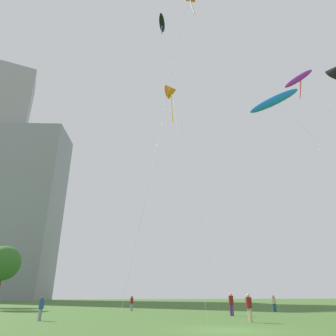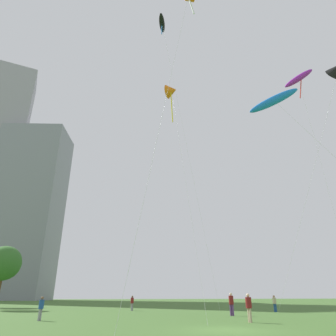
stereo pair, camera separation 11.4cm
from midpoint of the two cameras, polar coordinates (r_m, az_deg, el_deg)
The scene contains 13 objects.
ground at distance 17.59m, azimuth 11.44°, elevation -27.76°, with size 280.00×280.00×0.00m, color #3D6028.
person_standing_0 at distance 22.46m, azimuth 15.12°, elevation -23.73°, with size 0.39×0.39×1.74m.
person_standing_1 at distance 38.29m, azimuth -6.68°, elevation -23.78°, with size 0.35×0.35×1.58m.
person_standing_2 at distance 37.13m, azimuth 19.52°, elevation -22.74°, with size 0.36×0.36×1.63m.
person_standing_3 at distance 24.90m, azimuth -22.66°, elevation -22.97°, with size 0.34×0.34×1.54m.
person_standing_4 at distance 29.22m, azimuth 11.95°, elevation -23.52°, with size 0.41×0.41×1.83m.
kite_flying_0 at distance 39.05m, azimuth 23.46°, elevation 15.18°, with size 6.20×4.76×25.61m.
kite_flying_3 at distance 42.61m, azimuth -1.06°, elevation 25.56°, with size 9.01×8.43×33.97m.
kite_flying_4 at distance 32.43m, azimuth 0.80°, elevation 14.28°, with size 1.69×7.32×21.98m.
kite_flying_6 at distance 26.00m, azimuth 19.46°, elevation 11.90°, with size 13.81×3.65×17.23m.
park_tree_0 at distance 45.70m, azimuth -28.44°, elevation -15.51°, with size 4.22×4.22×7.57m.
park_tree_1 at distance 54.62m, azimuth -28.93°, elevation -15.53°, with size 4.41×4.41×8.32m.
distant_highrise_0 at distance 132.27m, azimuth -25.09°, elevation -6.91°, with size 24.56×18.50×66.35m, color gray.
Camera 2 is at (-6.73, -16.16, 1.62)m, focal length 32.35 mm.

